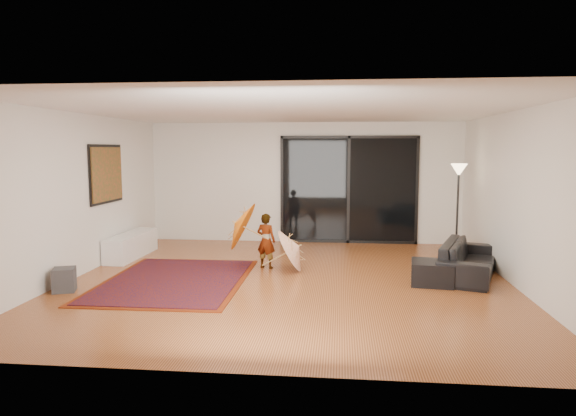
# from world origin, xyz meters

# --- Properties ---
(floor) EXTENTS (7.00, 7.00, 0.00)m
(floor) POSITION_xyz_m (0.00, 0.00, 0.00)
(floor) COLOR #A5582D
(floor) RESTS_ON ground
(ceiling) EXTENTS (7.00, 7.00, 0.00)m
(ceiling) POSITION_xyz_m (0.00, 0.00, 2.70)
(ceiling) COLOR white
(ceiling) RESTS_ON wall_back
(wall_back) EXTENTS (7.00, 0.00, 7.00)m
(wall_back) POSITION_xyz_m (0.00, 3.50, 1.35)
(wall_back) COLOR silver
(wall_back) RESTS_ON floor
(wall_front) EXTENTS (7.00, 0.00, 7.00)m
(wall_front) POSITION_xyz_m (0.00, -3.50, 1.35)
(wall_front) COLOR silver
(wall_front) RESTS_ON floor
(wall_left) EXTENTS (0.00, 7.00, 7.00)m
(wall_left) POSITION_xyz_m (-3.50, 0.00, 1.35)
(wall_left) COLOR silver
(wall_left) RESTS_ON floor
(wall_right) EXTENTS (0.00, 7.00, 7.00)m
(wall_right) POSITION_xyz_m (3.50, 0.00, 1.35)
(wall_right) COLOR silver
(wall_right) RESTS_ON floor
(sliding_door) EXTENTS (3.06, 0.07, 2.40)m
(sliding_door) POSITION_xyz_m (1.00, 3.47, 1.20)
(sliding_door) COLOR black
(sliding_door) RESTS_ON wall_back
(painting) EXTENTS (0.04, 1.28, 1.08)m
(painting) POSITION_xyz_m (-3.46, 1.00, 1.65)
(painting) COLOR black
(painting) RESTS_ON wall_left
(media_console) EXTENTS (0.45, 1.66, 0.46)m
(media_console) POSITION_xyz_m (-3.25, 1.49, 0.23)
(media_console) COLOR white
(media_console) RESTS_ON floor
(speaker) EXTENTS (0.40, 0.40, 0.35)m
(speaker) POSITION_xyz_m (-3.25, -0.98, 0.18)
(speaker) COLOR #424244
(speaker) RESTS_ON floor
(persian_rug) EXTENTS (2.24, 3.11, 0.02)m
(persian_rug) POSITION_xyz_m (-1.81, -0.22, 0.01)
(persian_rug) COLOR #601E08
(persian_rug) RESTS_ON floor
(sofa) EXTENTS (1.38, 2.12, 0.58)m
(sofa) POSITION_xyz_m (2.95, 0.57, 0.29)
(sofa) COLOR black
(sofa) RESTS_ON floor
(ottoman) EXTENTS (0.71, 0.71, 0.36)m
(ottoman) POSITION_xyz_m (2.26, -0.00, 0.18)
(ottoman) COLOR black
(ottoman) RESTS_ON floor
(floor_lamp) EXTENTS (0.31, 0.31, 1.83)m
(floor_lamp) POSITION_xyz_m (3.10, 2.19, 1.44)
(floor_lamp) COLOR black
(floor_lamp) RESTS_ON floor
(child) EXTENTS (0.42, 0.34, 0.98)m
(child) POSITION_xyz_m (-0.48, 0.82, 0.49)
(child) COLOR #999999
(child) RESTS_ON floor
(parasol_orange) EXTENTS (0.55, 0.91, 0.90)m
(parasol_orange) POSITION_xyz_m (-1.03, 0.77, 0.73)
(parasol_orange) COLOR orange
(parasol_orange) RESTS_ON child
(parasol_white) EXTENTS (0.55, 0.79, 0.91)m
(parasol_white) POSITION_xyz_m (0.12, 0.67, 0.50)
(parasol_white) COLOR white
(parasol_white) RESTS_ON floor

